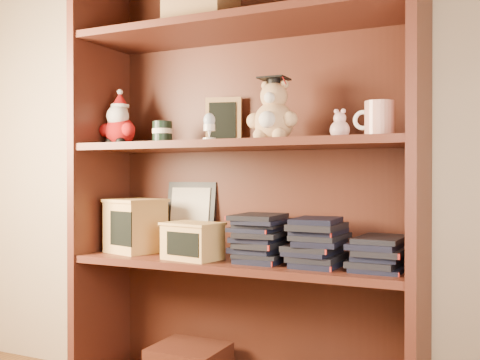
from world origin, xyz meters
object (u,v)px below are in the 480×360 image
at_px(grad_teddy_bear, 273,116).
at_px(teacher_mug, 378,119).
at_px(bookcase, 246,192).
at_px(treats_box, 135,225).

height_order(grad_teddy_bear, teacher_mug, grad_teddy_bear).
distance_m(bookcase, grad_teddy_bear, 0.29).
distance_m(bookcase, treats_box, 0.45).
height_order(teacher_mug, treats_box, teacher_mug).
bearing_deg(bookcase, treats_box, -173.14).
bearing_deg(grad_teddy_bear, treats_box, 179.42).
height_order(bookcase, teacher_mug, bookcase).
distance_m(grad_teddy_bear, teacher_mug, 0.34).
relative_size(teacher_mug, treats_box, 0.56).
bearing_deg(treats_box, grad_teddy_bear, -0.58).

